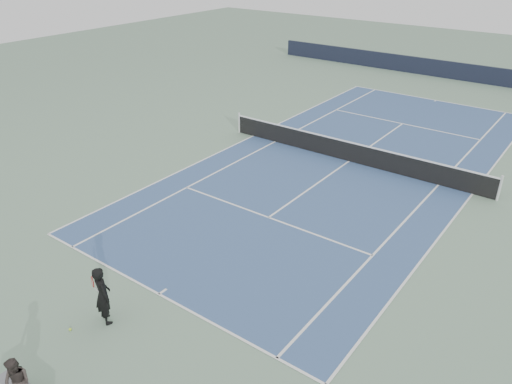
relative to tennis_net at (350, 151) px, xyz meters
The scene contains 6 objects.
ground 0.50m from the tennis_net, ahead, with size 80.00×80.00×0.00m, color slate.
court_surface 0.50m from the tennis_net, ahead, with size 10.97×23.77×0.01m, color #365280.
tennis_net is the anchor object (origin of this frame).
windscreen_far 17.89m from the tennis_net, 90.00° to the left, with size 30.00×0.25×1.20m, color black.
tennis_player 13.48m from the tennis_net, 91.41° to the right, with size 0.83×0.66×1.71m.
tennis_ball 14.32m from the tennis_net, 93.17° to the right, with size 0.07×0.07×0.07m, color #B1D82C.
Camera 1 is at (9.04, -19.40, 9.19)m, focal length 35.00 mm.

